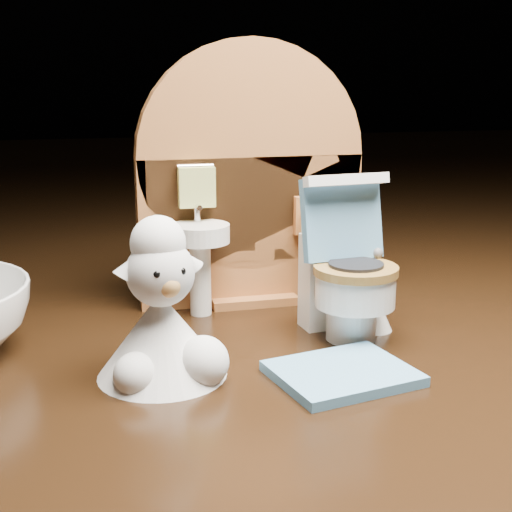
# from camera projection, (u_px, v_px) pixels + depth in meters

# --- Properties ---
(backdrop_panel) EXTENTS (0.13, 0.05, 0.15)m
(backdrop_panel) POSITION_uv_depth(u_px,v_px,m) (249.00, 191.00, 0.41)
(backdrop_panel) COLOR #A05F2F
(backdrop_panel) RESTS_ON ground
(toy_toilet) EXTENTS (0.04, 0.06, 0.08)m
(toy_toilet) POSITION_uv_depth(u_px,v_px,m) (346.00, 277.00, 0.36)
(toy_toilet) COLOR white
(toy_toilet) RESTS_ON ground
(bath_mat) EXTENTS (0.07, 0.06, 0.00)m
(bath_mat) POSITION_uv_depth(u_px,v_px,m) (342.00, 373.00, 0.31)
(bath_mat) COLOR #5792BC
(bath_mat) RESTS_ON ground
(toilet_brush) EXTENTS (0.02, 0.02, 0.04)m
(toilet_brush) POSITION_uv_depth(u_px,v_px,m) (375.00, 309.00, 0.37)
(toilet_brush) COLOR white
(toilet_brush) RESTS_ON ground
(plush_lamb) EXTENTS (0.06, 0.06, 0.07)m
(plush_lamb) POSITION_uv_depth(u_px,v_px,m) (163.00, 322.00, 0.31)
(plush_lamb) COLOR white
(plush_lamb) RESTS_ON ground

